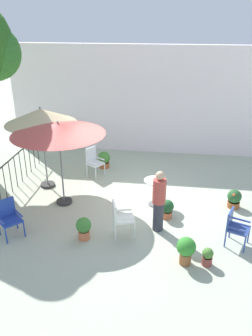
{
  "coord_description": "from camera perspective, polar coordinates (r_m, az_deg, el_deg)",
  "views": [
    {
      "loc": [
        1.23,
        -8.32,
        4.9
      ],
      "look_at": [
        0.0,
        0.46,
        0.88
      ],
      "focal_mm": 36.46,
      "sensor_mm": 36.0,
      "label": 1
    }
  ],
  "objects": [
    {
      "name": "patio_chair_1",
      "position": [
        11.14,
        -5.43,
        1.3
      ],
      "size": [
        0.61,
        0.62,
        0.97
      ],
      "color": "silver",
      "rests_on": "ground"
    },
    {
      "name": "ground_plane",
      "position": [
        9.73,
        -0.38,
        -5.85
      ],
      "size": [
        60.0,
        60.0,
        0.0
      ],
      "primitive_type": "plane",
      "color": "#ACB69C"
    },
    {
      "name": "cafe_table_0",
      "position": [
        9.43,
        4.84,
        -3.35
      ],
      "size": [
        0.61,
        0.61,
        0.77
      ],
      "color": "white",
      "rests_on": "ground"
    },
    {
      "name": "patio_umbrella_0",
      "position": [
        9.02,
        -11.27,
        6.34
      ],
      "size": [
        2.46,
        2.46,
        2.4
      ],
      "color": "#2D2D2D",
      "rests_on": "ground"
    },
    {
      "name": "patio_chair_3",
      "position": [
        8.11,
        -0.97,
        -8.15
      ],
      "size": [
        0.6,
        0.55,
        0.93
      ],
      "color": "white",
      "rests_on": "ground"
    },
    {
      "name": "potted_plant_0",
      "position": [
        8.2,
        -7.1,
        -9.85
      ],
      "size": [
        0.37,
        0.37,
        0.57
      ],
      "color": "#C96C45",
      "rests_on": "ground"
    },
    {
      "name": "patio_chair_2",
      "position": [
        8.65,
        -19.08,
        -7.58
      ],
      "size": [
        0.67,
        0.67,
        0.92
      ],
      "color": "#2441A1",
      "rests_on": "ground"
    },
    {
      "name": "potted_plant_2",
      "position": [
        9.0,
        6.86,
        -6.72
      ],
      "size": [
        0.35,
        0.35,
        0.52
      ],
      "color": "#C3633F",
      "rests_on": "ground"
    },
    {
      "name": "patio_umbrella_1",
      "position": [
        10.13,
        -14.07,
        8.29
      ],
      "size": [
        2.07,
        2.07,
        2.51
      ],
      "color": "#2D2D2D",
      "rests_on": "ground"
    },
    {
      "name": "potted_plant_3",
      "position": [
        7.49,
        9.99,
        -13.18
      ],
      "size": [
        0.41,
        0.41,
        0.65
      ],
      "color": "brown",
      "rests_on": "ground"
    },
    {
      "name": "villa_facade",
      "position": [
        12.92,
        2.35,
        11.27
      ],
      "size": [
        9.83,
        0.3,
        3.95
      ],
      "primitive_type": "cube",
      "color": "white",
      "rests_on": "ground"
    },
    {
      "name": "potted_plant_1",
      "position": [
        11.82,
        -3.69,
        1.45
      ],
      "size": [
        0.43,
        0.43,
        0.58
      ],
      "color": "#A9582C",
      "rests_on": "ground"
    },
    {
      "name": "potted_plant_5",
      "position": [
        9.86,
        17.62,
        -4.85
      ],
      "size": [
        0.38,
        0.38,
        0.53
      ],
      "color": "#99552C",
      "rests_on": "ground"
    },
    {
      "name": "terrace_railing",
      "position": [
        10.42,
        -19.31,
        -0.97
      ],
      "size": [
        0.03,
        5.06,
        1.01
      ],
      "color": "black",
      "rests_on": "ground"
    },
    {
      "name": "standing_person",
      "position": [
        8.24,
        5.51,
        -5.48
      ],
      "size": [
        0.41,
        0.41,
        1.59
      ],
      "color": "#33333D",
      "rests_on": "ground"
    },
    {
      "name": "potted_plant_4",
      "position": [
        7.65,
        13.46,
        -14.17
      ],
      "size": [
        0.24,
        0.24,
        0.42
      ],
      "color": "brown",
      "rests_on": "ground"
    },
    {
      "name": "patio_chair_0",
      "position": [
        8.26,
        17.79,
        -9.13
      ],
      "size": [
        0.6,
        0.6,
        0.86
      ],
      "color": "#2F4691",
      "rests_on": "ground"
    }
  ]
}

